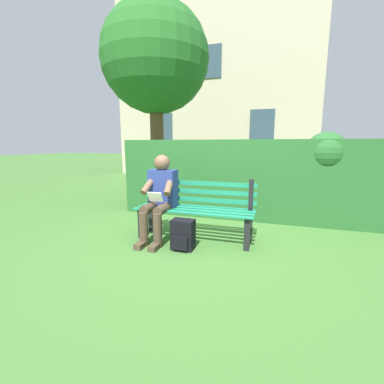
{
  "coord_description": "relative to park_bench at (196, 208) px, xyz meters",
  "views": [
    {
      "loc": [
        -1.06,
        3.36,
        1.32
      ],
      "look_at": [
        0.0,
        0.1,
        0.7
      ],
      "focal_mm": 24.65,
      "sensor_mm": 36.0,
      "label": 1
    }
  ],
  "objects": [
    {
      "name": "park_bench",
      "position": [
        0.0,
        0.0,
        0.0
      ],
      "size": [
        1.64,
        0.48,
        0.86
      ],
      "color": "black",
      "rests_on": "ground"
    },
    {
      "name": "ground",
      "position": [
        0.0,
        0.07,
        -0.44
      ],
      "size": [
        60.0,
        60.0,
        0.0
      ],
      "primitive_type": "plane",
      "color": "#3D6B2D"
    },
    {
      "name": "backpack",
      "position": [
        0.03,
        0.44,
        -0.25
      ],
      "size": [
        0.28,
        0.26,
        0.39
      ],
      "color": "black",
      "rests_on": "ground"
    },
    {
      "name": "person_seated",
      "position": [
        0.47,
        0.17,
        0.18
      ],
      "size": [
        0.44,
        0.73,
        1.18
      ],
      "color": "navy",
      "rests_on": "ground"
    },
    {
      "name": "building_facade",
      "position": [
        1.61,
        -8.5,
        3.13
      ],
      "size": [
        8.14,
        2.96,
        7.14
      ],
      "color": "#BCAD93",
      "rests_on": "ground"
    },
    {
      "name": "tree",
      "position": [
        2.05,
        -2.96,
        2.88
      ],
      "size": [
        2.78,
        2.65,
        4.72
      ],
      "color": "brown",
      "rests_on": "ground"
    },
    {
      "name": "hedge_backdrop",
      "position": [
        -0.49,
        -1.4,
        0.3
      ],
      "size": [
        4.42,
        0.8,
        1.52
      ],
      "color": "#265B28",
      "rests_on": "ground"
    }
  ]
}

